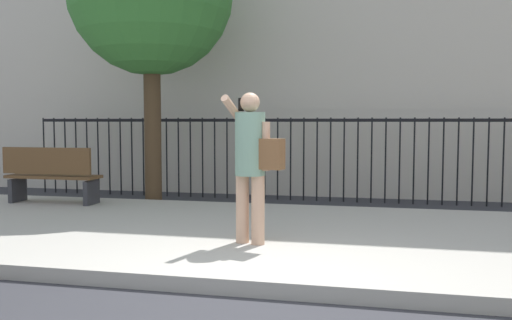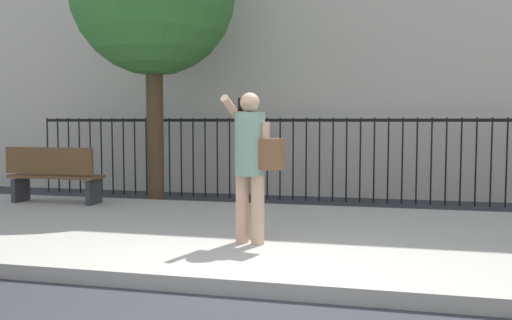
% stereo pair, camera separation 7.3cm
% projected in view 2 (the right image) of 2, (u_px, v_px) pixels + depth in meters
% --- Properties ---
extents(ground_plane, '(60.00, 60.00, 0.00)m').
position_uv_depth(ground_plane, '(253.00, 298.00, 4.75)').
color(ground_plane, '#333338').
extents(sidewalk, '(28.00, 4.40, 0.15)m').
position_uv_depth(sidewalk, '(294.00, 237.00, 6.88)').
color(sidewalk, '#B2ADA3').
rests_on(sidewalk, ground).
extents(iron_fence, '(12.03, 0.04, 1.60)m').
position_uv_depth(iron_fence, '(326.00, 148.00, 10.40)').
color(iron_fence, black).
rests_on(iron_fence, ground).
extents(pedestrian_on_phone, '(0.71, 0.51, 1.71)m').
position_uv_depth(pedestrian_on_phone, '(252.00, 156.00, 6.13)').
color(pedestrian_on_phone, tan).
rests_on(pedestrian_on_phone, sidewalk).
extents(street_bench, '(1.60, 0.45, 0.95)m').
position_uv_depth(street_bench, '(53.00, 174.00, 9.18)').
color(street_bench, brown).
rests_on(street_bench, sidewalk).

